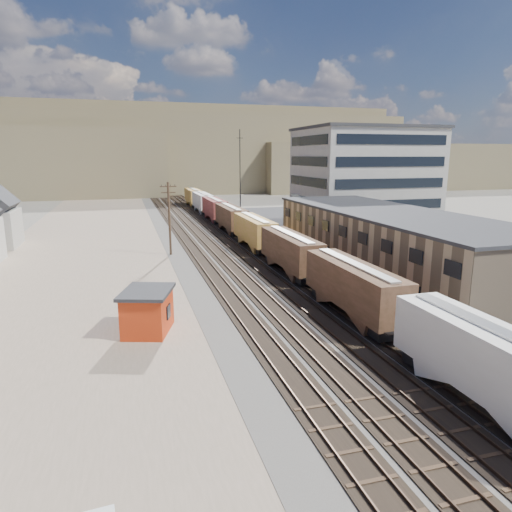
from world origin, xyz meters
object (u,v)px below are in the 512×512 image
object	(u,v)px
freight_train	(242,223)
utility_pole_north	(169,217)
parked_car_blue	(373,241)
maintenance_shed	(148,311)

from	to	relation	value
freight_train	utility_pole_north	bearing A→B (deg)	-145.27
utility_pole_north	parked_car_blue	xyz separation A→B (m)	(30.15, -2.17, -4.58)
freight_train	maintenance_shed	world-z (taller)	freight_train
maintenance_shed	utility_pole_north	bearing A→B (deg)	80.82
freight_train	parked_car_blue	bearing A→B (deg)	-30.93
parked_car_blue	freight_train	bearing A→B (deg)	128.99
parked_car_blue	maintenance_shed	bearing A→B (deg)	-163.29
utility_pole_north	parked_car_blue	distance (m)	30.57
utility_pole_north	maintenance_shed	size ratio (longest dim) A/B	1.82
maintenance_shed	parked_car_blue	size ratio (longest dim) A/B	1.07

